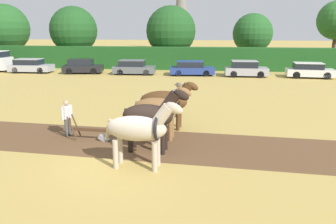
{
  "coord_description": "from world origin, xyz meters",
  "views": [
    {
      "loc": [
        2.92,
        -10.34,
        4.55
      ],
      "look_at": [
        1.17,
        2.97,
        1.1
      ],
      "focal_mm": 35.0,
      "sensor_mm": 36.0,
      "label": 1
    }
  ],
  "objects_px": {
    "tree_left": "(5,28)",
    "parked_car_center_left": "(82,66)",
    "draft_horse_lead_right": "(151,116)",
    "draft_horse_trail_left": "(159,108)",
    "draft_horse_trail_right": "(166,101)",
    "farmer_beside_team": "(178,97)",
    "tree_center_right": "(253,33)",
    "parked_car_center": "(134,67)",
    "tree_center": "(171,31)",
    "draft_horse_lead_left": "(140,129)",
    "plow": "(93,133)",
    "tree_center_left": "(74,30)",
    "parked_car_center_right": "(191,68)",
    "church_spire": "(181,5)",
    "parked_car_left": "(30,66)",
    "parked_car_far_right": "(309,70)",
    "parked_car_right": "(246,69)",
    "farmer_at_plow": "(67,116)"
  },
  "relations": [
    {
      "from": "tree_center_right",
      "to": "draft_horse_lead_left",
      "type": "relative_size",
      "value": 2.33
    },
    {
      "from": "draft_horse_trail_left",
      "to": "parked_car_right",
      "type": "xyz_separation_m",
      "value": [
        5.4,
        19.18,
        -0.6
      ]
    },
    {
      "from": "draft_horse_trail_right",
      "to": "parked_car_right",
      "type": "xyz_separation_m",
      "value": [
        5.32,
        17.67,
        -0.56
      ]
    },
    {
      "from": "parked_car_center",
      "to": "plow",
      "type": "bearing_deg",
      "value": -84.56
    },
    {
      "from": "tree_center",
      "to": "parked_car_center_right",
      "type": "bearing_deg",
      "value": -69.23
    },
    {
      "from": "plow",
      "to": "draft_horse_trail_left",
      "type": "bearing_deg",
      "value": 15.89
    },
    {
      "from": "tree_center",
      "to": "parked_car_center",
      "type": "bearing_deg",
      "value": -109.1
    },
    {
      "from": "draft_horse_trail_left",
      "to": "plow",
      "type": "relative_size",
      "value": 1.47
    },
    {
      "from": "parked_car_center",
      "to": "parked_car_right",
      "type": "height_order",
      "value": "parked_car_right"
    },
    {
      "from": "tree_center_right",
      "to": "farmer_at_plow",
      "type": "height_order",
      "value": "tree_center_right"
    },
    {
      "from": "church_spire",
      "to": "parked_car_center_right",
      "type": "bearing_deg",
      "value": -83.32
    },
    {
      "from": "draft_horse_lead_right",
      "to": "farmer_beside_team",
      "type": "bearing_deg",
      "value": 87.23
    },
    {
      "from": "farmer_at_plow",
      "to": "parked_car_center_left",
      "type": "height_order",
      "value": "farmer_at_plow"
    },
    {
      "from": "parked_car_center",
      "to": "draft_horse_trail_left",
      "type": "bearing_deg",
      "value": -76.67
    },
    {
      "from": "farmer_at_plow",
      "to": "church_spire",
      "type": "bearing_deg",
      "value": 108.7
    },
    {
      "from": "tree_left",
      "to": "plow",
      "type": "bearing_deg",
      "value": -52.4
    },
    {
      "from": "parked_car_far_right",
      "to": "farmer_at_plow",
      "type": "bearing_deg",
      "value": -124.46
    },
    {
      "from": "tree_center_left",
      "to": "parked_car_center_right",
      "type": "height_order",
      "value": "tree_center_left"
    },
    {
      "from": "parked_car_far_right",
      "to": "tree_center_left",
      "type": "bearing_deg",
      "value": 167.09
    },
    {
      "from": "tree_center_right",
      "to": "draft_horse_lead_right",
      "type": "bearing_deg",
      "value": -102.9
    },
    {
      "from": "parked_car_center",
      "to": "parked_car_center_right",
      "type": "height_order",
      "value": "parked_car_center"
    },
    {
      "from": "draft_horse_lead_right",
      "to": "draft_horse_trail_right",
      "type": "bearing_deg",
      "value": 90.21
    },
    {
      "from": "parked_car_center_right",
      "to": "tree_center",
      "type": "bearing_deg",
      "value": 104.95
    },
    {
      "from": "draft_horse_trail_right",
      "to": "farmer_beside_team",
      "type": "height_order",
      "value": "draft_horse_trail_right"
    },
    {
      "from": "draft_horse_lead_right",
      "to": "draft_horse_trail_left",
      "type": "distance_m",
      "value": 1.52
    },
    {
      "from": "parked_car_left",
      "to": "parked_car_far_right",
      "type": "bearing_deg",
      "value": -2.1
    },
    {
      "from": "church_spire",
      "to": "draft_horse_trail_left",
      "type": "xyz_separation_m",
      "value": [
        4.89,
        -62.55,
        -8.16
      ]
    },
    {
      "from": "farmer_at_plow",
      "to": "parked_car_left",
      "type": "relative_size",
      "value": 0.35
    },
    {
      "from": "farmer_at_plow",
      "to": "parked_car_center_right",
      "type": "xyz_separation_m",
      "value": [
        4.13,
        19.58,
        -0.22
      ]
    },
    {
      "from": "draft_horse_lead_right",
      "to": "parked_car_center_left",
      "type": "distance_m",
      "value": 23.6
    },
    {
      "from": "parked_car_center",
      "to": "parked_car_center_right",
      "type": "distance_m",
      "value": 5.81
    },
    {
      "from": "tree_center_left",
      "to": "tree_left",
      "type": "bearing_deg",
      "value": 167.96
    },
    {
      "from": "tree_left",
      "to": "plow",
      "type": "distance_m",
      "value": 37.94
    },
    {
      "from": "draft_horse_trail_right",
      "to": "parked_car_center_left",
      "type": "xyz_separation_m",
      "value": [
        -11.16,
        17.83,
        -0.59
      ]
    },
    {
      "from": "tree_left",
      "to": "farmer_beside_team",
      "type": "bearing_deg",
      "value": -44.46
    },
    {
      "from": "draft_horse_trail_left",
      "to": "draft_horse_trail_right",
      "type": "height_order",
      "value": "draft_horse_trail_left"
    },
    {
      "from": "church_spire",
      "to": "farmer_beside_team",
      "type": "relative_size",
      "value": 10.04
    },
    {
      "from": "parked_car_right",
      "to": "tree_center_left",
      "type": "bearing_deg",
      "value": 157.69
    },
    {
      "from": "farmer_beside_team",
      "to": "parked_car_far_right",
      "type": "distance_m",
      "value": 18.88
    },
    {
      "from": "tree_center_left",
      "to": "tree_center",
      "type": "bearing_deg",
      "value": 1.73
    },
    {
      "from": "draft_horse_lead_right",
      "to": "parked_car_center_right",
      "type": "bearing_deg",
      "value": 92.52
    },
    {
      "from": "tree_left",
      "to": "parked_car_center_left",
      "type": "bearing_deg",
      "value": -34.13
    },
    {
      "from": "draft_horse_lead_left",
      "to": "draft_horse_trail_right",
      "type": "relative_size",
      "value": 0.95
    },
    {
      "from": "tree_left",
      "to": "parked_car_center_left",
      "type": "relative_size",
      "value": 1.84
    },
    {
      "from": "farmer_at_plow",
      "to": "parked_car_center_right",
      "type": "relative_size",
      "value": 0.35
    },
    {
      "from": "tree_center_right",
      "to": "parked_car_center",
      "type": "relative_size",
      "value": 1.49
    },
    {
      "from": "church_spire",
      "to": "farmer_at_plow",
      "type": "height_order",
      "value": "church_spire"
    },
    {
      "from": "tree_center",
      "to": "draft_horse_lead_left",
      "type": "height_order",
      "value": "tree_center"
    },
    {
      "from": "parked_car_right",
      "to": "parked_car_far_right",
      "type": "xyz_separation_m",
      "value": [
        5.86,
        -0.11,
        -0.04
      ]
    },
    {
      "from": "tree_center_left",
      "to": "draft_horse_trail_left",
      "type": "distance_m",
      "value": 31.03
    }
  ]
}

